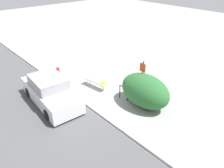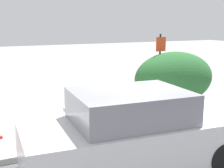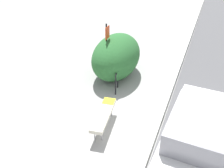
% 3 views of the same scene
% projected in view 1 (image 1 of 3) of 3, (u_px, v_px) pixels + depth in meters
% --- Properties ---
extents(ground_plane, '(60.00, 60.00, 0.00)m').
position_uv_depth(ground_plane, '(79.00, 99.00, 12.18)').
color(ground_plane, gray).
extents(curb, '(60.00, 0.20, 0.13)m').
position_uv_depth(curb, '(78.00, 98.00, 12.15)').
color(curb, '#A8A8A3').
rests_on(curb, ground_plane).
extents(bench, '(1.67, 0.59, 0.53)m').
position_uv_depth(bench, '(95.00, 81.00, 13.07)').
color(bench, '#99999E').
rests_on(bench, ground_plane).
extents(bike_rack, '(0.55, 0.16, 0.83)m').
position_uv_depth(bike_rack, '(124.00, 91.00, 11.92)').
color(bike_rack, black).
rests_on(bike_rack, ground_plane).
extents(sign_post, '(0.36, 0.08, 2.30)m').
position_uv_depth(sign_post, '(142.00, 78.00, 11.43)').
color(sign_post, black).
rests_on(sign_post, ground_plane).
extents(fire_hydrant, '(0.36, 0.22, 0.77)m').
position_uv_depth(fire_hydrant, '(58.00, 72.00, 14.24)').
color(fire_hydrant, red).
rests_on(fire_hydrant, ground_plane).
extents(shrub_hedge, '(2.84, 1.77, 1.73)m').
position_uv_depth(shrub_hedge, '(145.00, 91.00, 11.27)').
color(shrub_hedge, '#28602D').
rests_on(shrub_hedge, ground_plane).
extents(parked_car_near, '(4.27, 1.97, 1.48)m').
position_uv_depth(parked_car_near, '(51.00, 92.00, 11.58)').
color(parked_car_near, black).
rests_on(parked_car_near, ground_plane).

